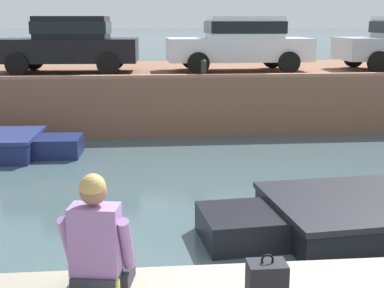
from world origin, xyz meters
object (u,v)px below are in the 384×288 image
Objects in this scene: person_seated_left at (97,248)px; car_left_inner_black at (70,42)px; mooring_bollard_mid at (204,68)px; backpack_on_ledge at (266,284)px; car_centre_white at (240,41)px.

car_left_inner_black is at bearing 97.96° from person_seated_left.
mooring_bollard_mid is (3.57, -1.55, -0.61)m from car_left_inner_black.
person_seated_left reaches higher than backpack_on_ledge.
person_seated_left is at bearing -105.38° from car_centre_white.
car_centre_white is at bearing 74.62° from person_seated_left.
mooring_bollard_mid is (-1.23, -1.56, -0.61)m from car_centre_white.
backpack_on_ledge is at bearing -76.51° from car_left_inner_black.
mooring_bollard_mid is 0.46× the size of person_seated_left.
mooring_bollard_mid is 10.35m from backpack_on_ledge.
car_left_inner_black is 12.26m from backpack_on_ledge.
car_left_inner_black is 11.73m from person_seated_left.
car_centre_white reaches higher than backpack_on_ledge.
person_seated_left is 1.28m from backpack_on_ledge.
car_left_inner_black reaches higher than backpack_on_ledge.
car_centre_white is 2.07m from mooring_bollard_mid.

